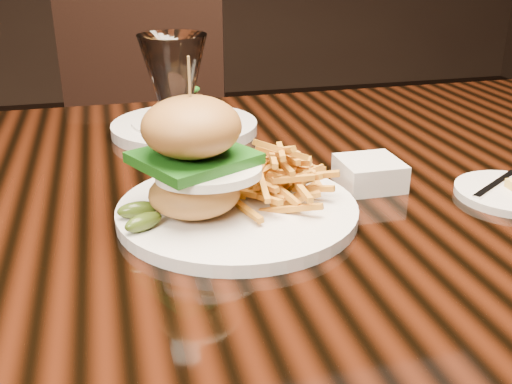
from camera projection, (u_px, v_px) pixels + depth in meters
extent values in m
cube|color=black|center=(228.00, 195.00, 0.81)|extent=(1.60, 0.90, 0.04)
cube|color=black|center=(492.00, 244.00, 1.47)|extent=(0.06, 0.06, 0.71)
cylinder|color=silver|center=(237.00, 210.00, 0.70)|extent=(0.28, 0.28, 0.01)
ellipsoid|color=#9D6332|center=(194.00, 193.00, 0.67)|extent=(0.10, 0.10, 0.05)
ellipsoid|color=silver|center=(209.00, 173.00, 0.65)|extent=(0.12, 0.09, 0.01)
ellipsoid|color=#FAA40D|center=(231.00, 168.00, 0.65)|extent=(0.02, 0.02, 0.01)
cube|color=#1D5F17|center=(193.00, 161.00, 0.65)|extent=(0.15, 0.15, 0.01)
ellipsoid|color=brown|center=(191.00, 127.00, 0.64)|extent=(0.11, 0.11, 0.07)
cylinder|color=#987847|center=(190.00, 97.00, 0.63)|extent=(0.00, 0.00, 0.08)
ellipsoid|color=#284011|center=(143.00, 222.00, 0.63)|extent=(0.05, 0.04, 0.02)
ellipsoid|color=#284011|center=(138.00, 210.00, 0.66)|extent=(0.05, 0.02, 0.02)
cylinder|color=silver|center=(510.00, 193.00, 0.75)|extent=(0.14, 0.14, 0.01)
cube|color=silver|center=(496.00, 184.00, 0.77)|extent=(0.11, 0.07, 0.00)
cube|color=silver|center=(369.00, 173.00, 0.78)|extent=(0.09, 0.09, 0.04)
cylinder|color=white|center=(181.00, 206.00, 0.72)|extent=(0.07, 0.07, 0.00)
cylinder|color=white|center=(179.00, 163.00, 0.70)|extent=(0.01, 0.01, 0.11)
cone|color=white|center=(174.00, 78.00, 0.66)|extent=(0.08, 0.08, 0.10)
cylinder|color=silver|center=(185.00, 127.00, 1.00)|extent=(0.24, 0.24, 0.02)
cylinder|color=silver|center=(185.00, 126.00, 1.00)|extent=(0.17, 0.17, 0.02)
ellipsoid|color=black|center=(184.00, 106.00, 0.98)|extent=(0.09, 0.08, 0.05)
ellipsoid|color=#1D5F17|center=(189.00, 89.00, 0.97)|extent=(0.04, 0.03, 0.01)
cube|color=black|center=(139.00, 179.00, 1.61)|extent=(0.55, 0.55, 0.06)
cube|color=black|center=(143.00, 70.00, 1.71)|extent=(0.46, 0.15, 0.50)
cylinder|color=black|center=(60.00, 289.00, 1.52)|extent=(0.04, 0.04, 0.45)
cylinder|color=black|center=(209.00, 287.00, 1.53)|extent=(0.04, 0.04, 0.45)
cylinder|color=black|center=(93.00, 224.00, 1.87)|extent=(0.04, 0.04, 0.45)
cylinder|color=black|center=(214.00, 222.00, 1.88)|extent=(0.04, 0.04, 0.45)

